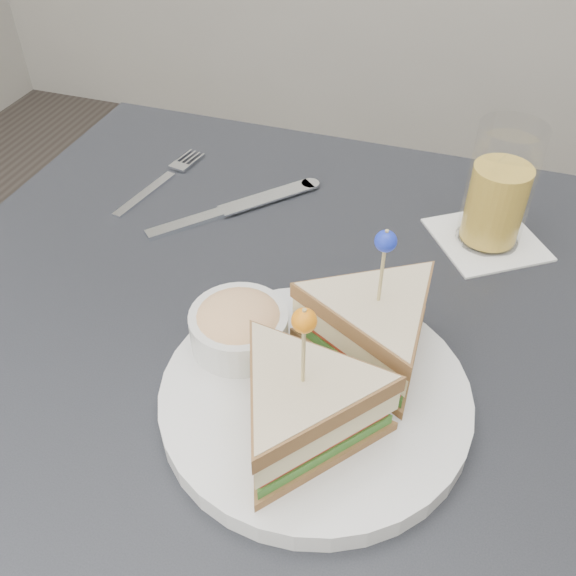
# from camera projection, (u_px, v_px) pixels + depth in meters

# --- Properties ---
(table) EXTENTS (0.80, 0.80, 0.75)m
(table) POSITION_uv_depth(u_px,v_px,m) (276.00, 380.00, 0.69)
(table) COLOR black
(table) RESTS_ON ground
(plate_meal) EXTENTS (0.35, 0.35, 0.16)m
(plate_meal) POSITION_uv_depth(u_px,v_px,m) (324.00, 368.00, 0.54)
(plate_meal) COLOR silver
(plate_meal) RESTS_ON table
(cutlery_fork) EXTENTS (0.05, 0.17, 0.00)m
(cutlery_fork) POSITION_uv_depth(u_px,v_px,m) (164.00, 179.00, 0.84)
(cutlery_fork) COLOR silver
(cutlery_fork) RESTS_ON table
(cutlery_knife) EXTENTS (0.17, 0.19, 0.01)m
(cutlery_knife) POSITION_uv_depth(u_px,v_px,m) (229.00, 210.00, 0.78)
(cutlery_knife) COLOR white
(cutlery_knife) RESTS_ON table
(drink_set) EXTENTS (0.16, 0.16, 0.14)m
(drink_set) POSITION_uv_depth(u_px,v_px,m) (498.00, 193.00, 0.70)
(drink_set) COLOR white
(drink_set) RESTS_ON table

